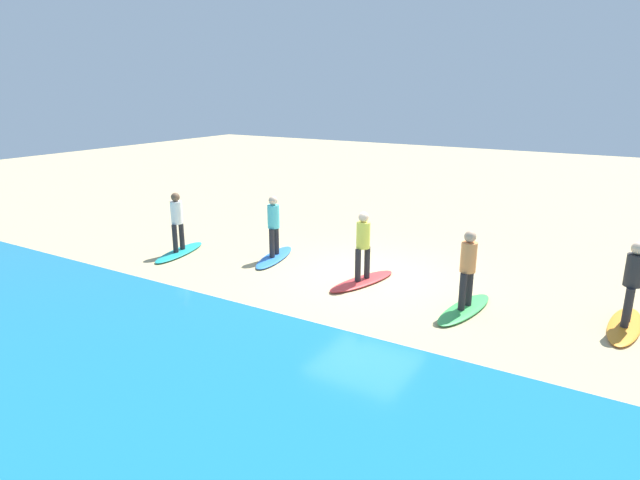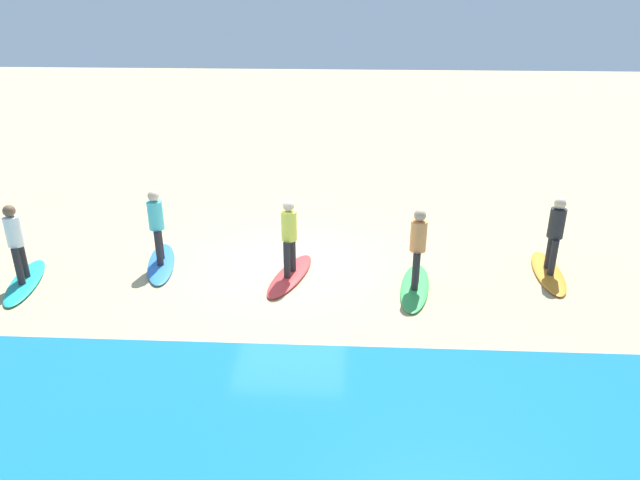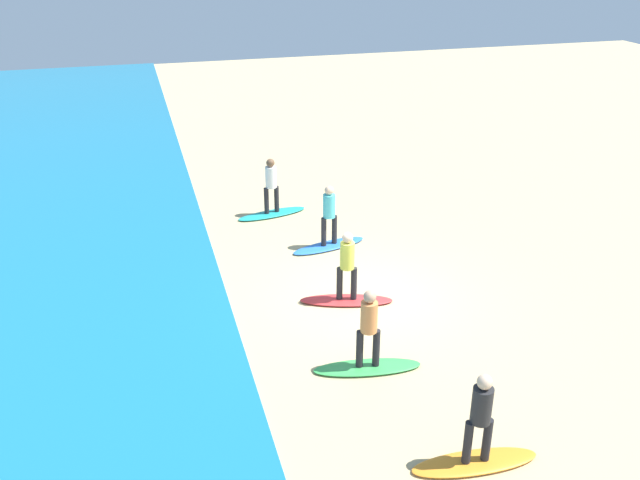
{
  "view_description": "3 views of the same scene",
  "coord_description": "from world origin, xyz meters",
  "px_view_note": "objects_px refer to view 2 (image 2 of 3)",
  "views": [
    {
      "loc": [
        -5.3,
        11.06,
        4.47
      ],
      "look_at": [
        1.06,
        0.51,
        0.92
      ],
      "focal_mm": 29.73,
      "sensor_mm": 36.0,
      "label": 1
    },
    {
      "loc": [
        -1.26,
        11.54,
        5.81
      ],
      "look_at": [
        -0.72,
        0.97,
        1.11
      ],
      "focal_mm": 33.56,
      "sensor_mm": 36.0,
      "label": 2
    },
    {
      "loc": [
        -12.95,
        4.66,
        7.89
      ],
      "look_at": [
        0.96,
        0.76,
        1.14
      ],
      "focal_mm": 38.61,
      "sensor_mm": 36.0,
      "label": 3
    }
  ],
  "objects_px": {
    "surfboard_orange": "(548,273)",
    "surfboard_red": "(290,275)",
    "surfboard_blue": "(161,263)",
    "surfboard_green": "(415,287)",
    "surfer_teal": "(15,238)",
    "surfer_green": "(418,243)",
    "surfer_blue": "(156,221)",
    "surfer_orange": "(556,230)",
    "surfboard_teal": "(25,282)",
    "surfer_red": "(289,232)"
  },
  "relations": [
    {
      "from": "surfer_green",
      "to": "surfer_red",
      "type": "bearing_deg",
      "value": -8.71
    },
    {
      "from": "surfboard_orange",
      "to": "surfboard_blue",
      "type": "relative_size",
      "value": 1.0
    },
    {
      "from": "surfer_green",
      "to": "surfer_blue",
      "type": "distance_m",
      "value": 5.5
    },
    {
      "from": "surfboard_red",
      "to": "surfer_red",
      "type": "height_order",
      "value": "surfer_red"
    },
    {
      "from": "surfer_orange",
      "to": "surfboard_green",
      "type": "height_order",
      "value": "surfer_orange"
    },
    {
      "from": "surfer_orange",
      "to": "surfboard_red",
      "type": "distance_m",
      "value": 5.56
    },
    {
      "from": "surfer_red",
      "to": "surfer_blue",
      "type": "distance_m",
      "value": 2.9
    },
    {
      "from": "surfboard_orange",
      "to": "surfboard_green",
      "type": "xyz_separation_m",
      "value": [
        2.89,
        0.8,
        0.0
      ]
    },
    {
      "from": "surfer_blue",
      "to": "surfboard_teal",
      "type": "xyz_separation_m",
      "value": [
        2.54,
        1.0,
        -0.99
      ]
    },
    {
      "from": "surfer_orange",
      "to": "surfer_teal",
      "type": "distance_m",
      "value": 10.91
    },
    {
      "from": "surfer_blue",
      "to": "surfboard_teal",
      "type": "height_order",
      "value": "surfer_blue"
    },
    {
      "from": "surfboard_teal",
      "to": "surfer_teal",
      "type": "relative_size",
      "value": 1.28
    },
    {
      "from": "surfer_green",
      "to": "surfer_blue",
      "type": "height_order",
      "value": "same"
    },
    {
      "from": "surfer_green",
      "to": "surfboard_teal",
      "type": "distance_m",
      "value": 8.04
    },
    {
      "from": "surfer_teal",
      "to": "surfboard_orange",
      "type": "bearing_deg",
      "value": -174.85
    },
    {
      "from": "surfer_teal",
      "to": "surfer_blue",
      "type": "bearing_deg",
      "value": -158.53
    },
    {
      "from": "surfer_green",
      "to": "surfboard_teal",
      "type": "relative_size",
      "value": 0.78
    },
    {
      "from": "surfboard_teal",
      "to": "surfboard_orange",
      "type": "bearing_deg",
      "value": 83.83
    },
    {
      "from": "surfer_teal",
      "to": "surfboard_teal",
      "type": "bearing_deg",
      "value": 180.0
    },
    {
      "from": "surfboard_orange",
      "to": "surfer_red",
      "type": "bearing_deg",
      "value": -81.53
    },
    {
      "from": "surfboard_red",
      "to": "surfer_red",
      "type": "relative_size",
      "value": 1.28
    },
    {
      "from": "surfer_teal",
      "to": "surfboard_red",
      "type": "bearing_deg",
      "value": -173.99
    },
    {
      "from": "surfer_orange",
      "to": "surfboard_teal",
      "type": "relative_size",
      "value": 0.78
    },
    {
      "from": "surfboard_red",
      "to": "surfboard_blue",
      "type": "bearing_deg",
      "value": -82.75
    },
    {
      "from": "surfer_green",
      "to": "surfboard_blue",
      "type": "bearing_deg",
      "value": -8.62
    },
    {
      "from": "surfer_green",
      "to": "surfboard_red",
      "type": "bearing_deg",
      "value": -8.71
    },
    {
      "from": "surfer_orange",
      "to": "surfer_blue",
      "type": "distance_m",
      "value": 8.32
    },
    {
      "from": "surfer_red",
      "to": "surfer_blue",
      "type": "height_order",
      "value": "same"
    },
    {
      "from": "surfboard_green",
      "to": "surfboard_teal",
      "type": "distance_m",
      "value": 7.98
    },
    {
      "from": "surfboard_orange",
      "to": "surfboard_red",
      "type": "relative_size",
      "value": 1.0
    },
    {
      "from": "surfboard_red",
      "to": "surfer_teal",
      "type": "distance_m",
      "value": 5.53
    },
    {
      "from": "surfboard_red",
      "to": "surfboard_blue",
      "type": "xyz_separation_m",
      "value": [
        2.87,
        -0.43,
        0.0
      ]
    },
    {
      "from": "surfboard_green",
      "to": "surfer_teal",
      "type": "xyz_separation_m",
      "value": [
        7.98,
        0.18,
        0.99
      ]
    },
    {
      "from": "surfer_red",
      "to": "surfer_teal",
      "type": "xyz_separation_m",
      "value": [
        5.41,
        0.57,
        0.0
      ]
    },
    {
      "from": "surfboard_orange",
      "to": "surfer_green",
      "type": "distance_m",
      "value": 3.16
    },
    {
      "from": "surfboard_green",
      "to": "surfer_teal",
      "type": "bearing_deg",
      "value": -79.77
    },
    {
      "from": "surfer_green",
      "to": "surfboard_blue",
      "type": "relative_size",
      "value": 0.78
    },
    {
      "from": "surfboard_blue",
      "to": "surfer_teal",
      "type": "xyz_separation_m",
      "value": [
        2.54,
        1.0,
        0.99
      ]
    },
    {
      "from": "surfboard_green",
      "to": "surfboard_red",
      "type": "xyz_separation_m",
      "value": [
        2.56,
        -0.39,
        0.0
      ]
    },
    {
      "from": "surfboard_red",
      "to": "surfer_blue",
      "type": "bearing_deg",
      "value": -82.75
    },
    {
      "from": "surfer_orange",
      "to": "surfer_teal",
      "type": "bearing_deg",
      "value": 5.15
    },
    {
      "from": "surfer_blue",
      "to": "surfboard_orange",
      "type": "bearing_deg",
      "value": 179.86
    },
    {
      "from": "surfboard_teal",
      "to": "surfer_teal",
      "type": "height_order",
      "value": "surfer_teal"
    },
    {
      "from": "surfboard_teal",
      "to": "surfer_blue",
      "type": "bearing_deg",
      "value": 100.15
    },
    {
      "from": "surfer_red",
      "to": "surfer_orange",
      "type": "bearing_deg",
      "value": -175.7
    },
    {
      "from": "surfboard_orange",
      "to": "surfboard_green",
      "type": "distance_m",
      "value": 3.0
    },
    {
      "from": "surfboard_blue",
      "to": "surfboard_teal",
      "type": "distance_m",
      "value": 2.73
    },
    {
      "from": "surfer_blue",
      "to": "surfer_teal",
      "type": "bearing_deg",
      "value": 21.47
    },
    {
      "from": "surfer_teal",
      "to": "surfer_green",
      "type": "bearing_deg",
      "value": -178.73
    },
    {
      "from": "surfboard_red",
      "to": "surfer_orange",
      "type": "bearing_deg",
      "value": 110.08
    }
  ]
}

